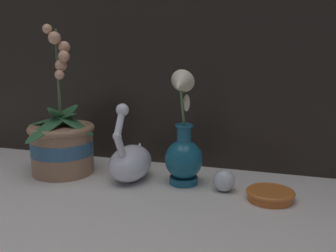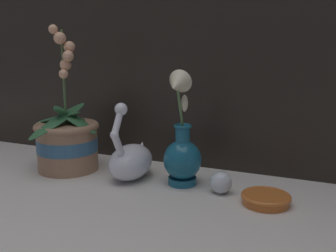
{
  "view_description": "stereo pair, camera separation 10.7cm",
  "coord_description": "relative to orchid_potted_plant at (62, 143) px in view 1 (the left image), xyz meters",
  "views": [
    {
      "loc": [
        0.34,
        -0.87,
        0.37
      ],
      "look_at": [
        0.02,
        0.14,
        0.15
      ],
      "focal_mm": 42.0,
      "sensor_mm": 36.0,
      "label": 1
    },
    {
      "loc": [
        0.44,
        -0.83,
        0.37
      ],
      "look_at": [
        0.02,
        0.14,
        0.15
      ],
      "focal_mm": 42.0,
      "sensor_mm": 36.0,
      "label": 2
    }
  ],
  "objects": [
    {
      "name": "ground_plane",
      "position": [
        0.29,
        -0.1,
        -0.09
      ],
      "size": [
        2.8,
        2.8,
        0.0
      ],
      "primitive_type": "plane",
      "color": "beige"
    },
    {
      "name": "orchid_potted_plant",
      "position": [
        0.0,
        0.0,
        0.0
      ],
      "size": [
        0.22,
        0.26,
        0.43
      ],
      "color": "#9E7556",
      "rests_on": "ground_plane"
    },
    {
      "name": "swan_figurine",
      "position": [
        0.21,
        0.0,
        -0.03
      ],
      "size": [
        0.11,
        0.19,
        0.22
      ],
      "color": "white",
      "rests_on": "ground_plane"
    },
    {
      "name": "blue_vase",
      "position": [
        0.36,
        0.01,
        0.01
      ],
      "size": [
        0.1,
        0.13,
        0.31
      ],
      "color": "#195B75",
      "rests_on": "ground_plane"
    },
    {
      "name": "glass_sphere",
      "position": [
        0.48,
        -0.01,
        -0.06
      ],
      "size": [
        0.06,
        0.06,
        0.06
      ],
      "color": "silver",
      "rests_on": "ground_plane"
    },
    {
      "name": "amber_dish",
      "position": [
        0.59,
        -0.03,
        -0.08
      ],
      "size": [
        0.12,
        0.12,
        0.03
      ],
      "color": "#C66628",
      "rests_on": "ground_plane"
    }
  ]
}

